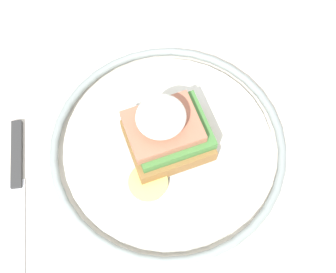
{
  "coord_description": "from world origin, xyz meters",
  "views": [
    {
      "loc": [
        0.06,
        0.24,
        1.25
      ],
      "look_at": [
        -0.02,
        0.03,
        0.78
      ],
      "focal_mm": 50.0,
      "sensor_mm": 36.0,
      "label": 1
    }
  ],
  "objects_px": {
    "sandwich": "(166,131)",
    "fork": "(311,107)",
    "knife": "(17,186)",
    "plate": "(168,146)"
  },
  "relations": [
    {
      "from": "sandwich",
      "to": "fork",
      "type": "relative_size",
      "value": 0.67
    },
    {
      "from": "sandwich",
      "to": "knife",
      "type": "relative_size",
      "value": 0.53
    },
    {
      "from": "fork",
      "to": "knife",
      "type": "relative_size",
      "value": 0.79
    },
    {
      "from": "fork",
      "to": "plate",
      "type": "bearing_deg",
      "value": -2.71
    },
    {
      "from": "fork",
      "to": "knife",
      "type": "bearing_deg",
      "value": -3.77
    },
    {
      "from": "sandwich",
      "to": "knife",
      "type": "height_order",
      "value": "sandwich"
    },
    {
      "from": "knife",
      "to": "plate",
      "type": "bearing_deg",
      "value": 175.13
    },
    {
      "from": "plate",
      "to": "fork",
      "type": "xyz_separation_m",
      "value": [
        -0.18,
        0.01,
        -0.01
      ]
    },
    {
      "from": "fork",
      "to": "knife",
      "type": "xyz_separation_m",
      "value": [
        0.36,
        -0.02,
        0.0
      ]
    },
    {
      "from": "plate",
      "to": "sandwich",
      "type": "bearing_deg",
      "value": -47.68
    }
  ]
}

